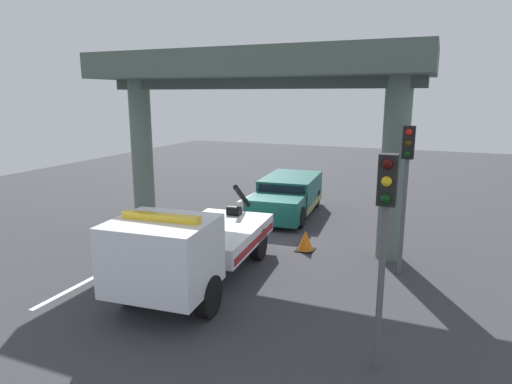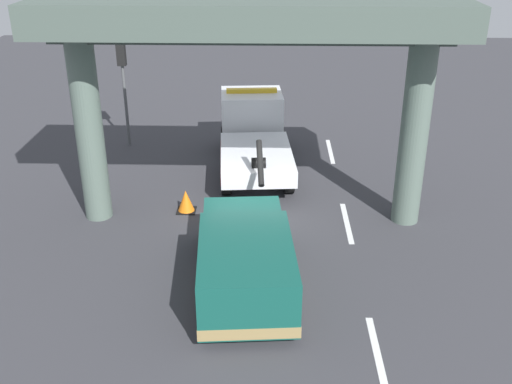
{
  "view_description": "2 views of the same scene",
  "coord_description": "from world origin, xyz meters",
  "views": [
    {
      "loc": [
        14.29,
        5.9,
        5.11
      ],
      "look_at": [
        -1.12,
        -0.48,
        1.43
      ],
      "focal_mm": 30.99,
      "sensor_mm": 36.0,
      "label": 1
    },
    {
      "loc": [
        -16.13,
        -0.63,
        8.52
      ],
      "look_at": [
        -0.34,
        -0.18,
        1.15
      ],
      "focal_mm": 42.11,
      "sensor_mm": 36.0,
      "label": 2
    }
  ],
  "objects": [
    {
      "name": "lane_stripe_west",
      "position": [
        -6.0,
        -2.92,
        0.0
      ],
      "size": [
        2.6,
        0.16,
        0.01
      ],
      "primitive_type": "cube",
      "color": "silver",
      "rests_on": "ground"
    },
    {
      "name": "tow_truck_white",
      "position": [
        4.76,
        0.06,
        1.2
      ],
      "size": [
        7.33,
        2.85,
        2.46
      ],
      "color": "white",
      "rests_on": "ground"
    },
    {
      "name": "traffic_light_far",
      "position": [
        6.52,
        5.13,
        3.01
      ],
      "size": [
        0.39,
        0.32,
        4.13
      ],
      "color": "#515456",
      "rests_on": "ground"
    },
    {
      "name": "traffic_cone_orange",
      "position": [
        0.66,
        2.04,
        0.33
      ],
      "size": [
        0.59,
        0.59,
        0.7
      ],
      "color": "orange",
      "rests_on": "ground"
    },
    {
      "name": "traffic_light_near",
      "position": [
        1.52,
        5.13,
        3.12
      ],
      "size": [
        0.39,
        0.32,
        4.28
      ],
      "color": "#515456",
      "rests_on": "ground"
    },
    {
      "name": "lane_stripe_east",
      "position": [
        6.0,
        -2.92,
        0.0
      ],
      "size": [
        2.6,
        0.16,
        0.01
      ],
      "primitive_type": "cube",
      "color": "silver",
      "rests_on": "ground"
    },
    {
      "name": "ground_plane",
      "position": [
        0.0,
        0.0,
        -0.05
      ],
      "size": [
        60.0,
        40.0,
        0.1
      ],
      "primitive_type": "cube",
      "color": "#38383D"
    },
    {
      "name": "overpass_structure",
      "position": [
        0.26,
        0.0,
        5.52
      ],
      "size": [
        3.6,
        11.39,
        6.52
      ],
      "color": "#596B60",
      "rests_on": "ground"
    },
    {
      "name": "towed_van_green",
      "position": [
        -3.6,
        -0.01,
        0.78
      ],
      "size": [
        5.35,
        2.58,
        1.58
      ],
      "color": "#145147",
      "rests_on": "ground"
    },
    {
      "name": "lane_stripe_mid",
      "position": [
        0.0,
        -2.92,
        0.0
      ],
      "size": [
        2.6,
        0.16,
        0.01
      ],
      "primitive_type": "cube",
      "color": "silver",
      "rests_on": "ground"
    }
  ]
}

